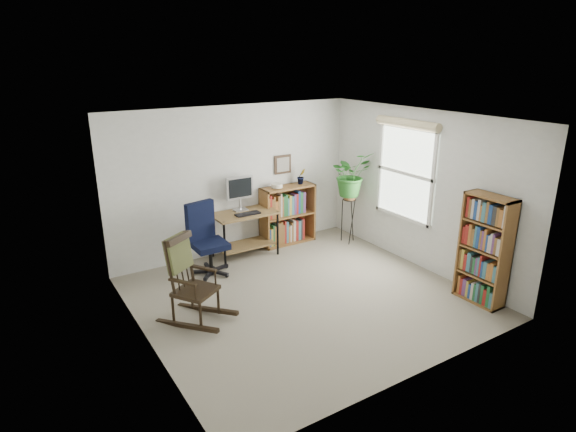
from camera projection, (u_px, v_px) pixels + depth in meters
floor at (304, 297)px, 6.53m from camera, size 4.20×4.00×0.00m
ceiling at (306, 118)px, 5.77m from camera, size 4.20×4.00×0.00m
wall_back at (235, 181)px, 7.75m from camera, size 4.20×0.00×2.40m
wall_front at (423, 269)px, 4.54m from camera, size 4.20×0.00×2.40m
wall_left at (140, 246)px, 5.09m from camera, size 0.00×4.00×2.40m
wall_right at (421, 190)px, 7.21m from camera, size 0.00×4.00×2.40m
window at (405, 173)px, 7.37m from camera, size 0.12×1.20×1.50m
desk at (245, 234)px, 7.77m from camera, size 1.03×0.56×0.74m
monitor at (240, 194)px, 7.68m from camera, size 0.46×0.16×0.56m
keyboard at (248, 214)px, 7.55m from camera, size 0.40×0.15×0.02m
office_chair at (210, 239)px, 7.06m from camera, size 0.72×0.72×1.10m
rocking_chair at (195, 279)px, 5.79m from camera, size 1.00×1.11×1.11m
low_bookshelf at (288, 215)px, 8.28m from camera, size 0.96×0.32×1.02m
tall_bookshelf at (484, 250)px, 6.21m from camera, size 0.27×0.64×1.46m
plant_stand at (349, 217)px, 8.32m from camera, size 0.30×0.30×0.91m
spider_plant at (351, 153)px, 7.96m from camera, size 1.69×1.88×1.46m
potted_plant_small at (301, 181)px, 8.25m from camera, size 0.13×0.24×0.11m
framed_picture at (283, 165)px, 8.12m from camera, size 0.32×0.04×0.32m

